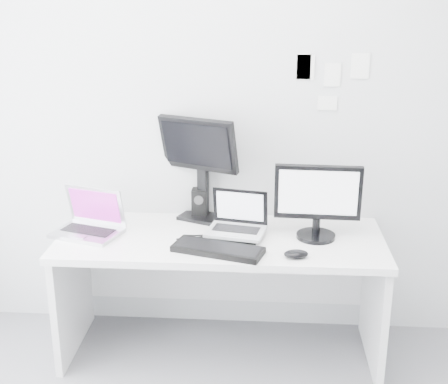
% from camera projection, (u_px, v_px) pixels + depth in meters
% --- Properties ---
extents(back_wall, '(3.60, 0.00, 3.60)m').
position_uv_depth(back_wall, '(225.00, 114.00, 3.48)').
color(back_wall, silver).
rests_on(back_wall, ground).
extents(desk, '(1.80, 0.70, 0.73)m').
position_uv_depth(desk, '(221.00, 296.00, 3.46)').
color(desk, white).
rests_on(desk, ground).
extents(macbook, '(0.42, 0.36, 0.27)m').
position_uv_depth(macbook, '(85.00, 212.00, 3.33)').
color(macbook, '#A6A6AB').
rests_on(macbook, desk).
extents(speaker, '(0.10, 0.10, 0.18)m').
position_uv_depth(speaker, '(200.00, 203.00, 3.61)').
color(speaker, black).
rests_on(speaker, desk).
extents(dell_laptop, '(0.35, 0.30, 0.26)m').
position_uv_depth(dell_laptop, '(236.00, 215.00, 3.30)').
color(dell_laptop, silver).
rests_on(dell_laptop, desk).
extents(rear_monitor, '(0.50, 0.34, 0.64)m').
position_uv_depth(rear_monitor, '(200.00, 167.00, 3.51)').
color(rear_monitor, black).
rests_on(rear_monitor, desk).
extents(samsung_monitor, '(0.48, 0.23, 0.43)m').
position_uv_depth(samsung_monitor, '(318.00, 201.00, 3.26)').
color(samsung_monitor, black).
rests_on(samsung_monitor, desk).
extents(keyboard, '(0.50, 0.30, 0.03)m').
position_uv_depth(keyboard, '(218.00, 249.00, 3.14)').
color(keyboard, black).
rests_on(keyboard, desk).
extents(mouse, '(0.14, 0.10, 0.04)m').
position_uv_depth(mouse, '(296.00, 254.00, 3.08)').
color(mouse, black).
rests_on(mouse, desk).
extents(wall_note_0, '(0.10, 0.00, 0.14)m').
position_uv_depth(wall_note_0, '(306.00, 67.00, 3.36)').
color(wall_note_0, white).
rests_on(wall_note_0, back_wall).
extents(wall_note_1, '(0.09, 0.00, 0.13)m').
position_uv_depth(wall_note_1, '(332.00, 75.00, 3.36)').
color(wall_note_1, white).
rests_on(wall_note_1, back_wall).
extents(wall_note_2, '(0.10, 0.00, 0.14)m').
position_uv_depth(wall_note_2, '(360.00, 66.00, 3.33)').
color(wall_note_2, white).
rests_on(wall_note_2, back_wall).
extents(wall_note_3, '(0.11, 0.00, 0.08)m').
position_uv_depth(wall_note_3, '(327.00, 103.00, 3.41)').
color(wall_note_3, white).
rests_on(wall_note_3, back_wall).
extents(wall_note_4, '(0.08, 0.00, 0.14)m').
position_uv_depth(wall_note_4, '(304.00, 66.00, 3.35)').
color(wall_note_4, white).
rests_on(wall_note_4, back_wall).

